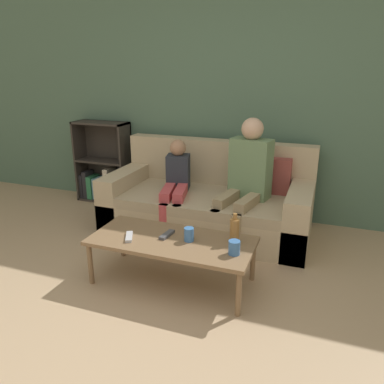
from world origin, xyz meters
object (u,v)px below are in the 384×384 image
at_px(person_adult, 247,173).
at_px(tv_remote_1, 167,235).
at_px(person_child, 176,182).
at_px(bottle, 235,230).
at_px(couch, 209,203).
at_px(cup_far, 234,248).
at_px(tv_remote_0, 129,237).
at_px(coffee_table, 172,243).
at_px(bookshelf, 104,172).
at_px(cup_near, 189,234).

bearing_deg(person_adult, tv_remote_1, -101.09).
distance_m(person_child, bottle, 1.16).
relative_size(couch, cup_far, 20.20).
bearing_deg(tv_remote_0, coffee_table, -8.78).
height_order(couch, bookshelf, bookshelf).
height_order(bookshelf, person_adult, person_adult).
bearing_deg(bottle, tv_remote_1, -171.28).
relative_size(couch, tv_remote_1, 11.78).
distance_m(couch, tv_remote_1, 1.06).
distance_m(person_child, cup_near, 1.05).
relative_size(person_child, tv_remote_0, 5.28).
height_order(person_child, cup_near, person_child).
xyz_separation_m(tv_remote_0, bottle, (0.77, 0.22, 0.09)).
bearing_deg(bottle, bookshelf, 145.80).
relative_size(tv_remote_1, bottle, 0.76).
distance_m(person_child, tv_remote_1, 0.96).
bearing_deg(person_child, person_adult, -8.54).
bearing_deg(bookshelf, person_adult, -14.28).
bearing_deg(cup_far, couch, 115.36).
distance_m(cup_near, tv_remote_1, 0.20).
relative_size(person_child, cup_far, 9.04).
xyz_separation_m(person_adult, tv_remote_1, (-0.41, -0.97, -0.29)).
distance_m(couch, cup_far, 1.30).
relative_size(person_child, bottle, 4.02).
bearing_deg(coffee_table, bottle, 14.52).
distance_m(coffee_table, bottle, 0.49).
height_order(cup_near, bottle, bottle).
relative_size(person_adult, tv_remote_1, 6.74).
relative_size(coffee_table, person_adult, 1.07).
distance_m(couch, coffee_table, 1.10).
bearing_deg(couch, cup_near, -80.48).
bearing_deg(person_adult, bookshelf, 177.53).
distance_m(couch, person_child, 0.42).
bearing_deg(person_child, tv_remote_0, -101.04).
distance_m(bookshelf, bottle, 2.44).
xyz_separation_m(cup_far, tv_remote_1, (-0.56, 0.11, -0.04)).
bearing_deg(person_adult, cup_far, -69.98).
distance_m(person_adult, cup_far, 1.11).
height_order(person_child, tv_remote_1, person_child).
xyz_separation_m(couch, person_adult, (0.40, -0.09, 0.38)).
bearing_deg(bottle, coffee_table, -165.48).
bearing_deg(bookshelf, cup_near, -40.98).
height_order(couch, bottle, couch).
distance_m(coffee_table, person_adult, 1.11).
distance_m(cup_near, cup_far, 0.38).
height_order(cup_far, tv_remote_0, cup_far).
bearing_deg(bookshelf, bottle, -34.20).
distance_m(bookshelf, tv_remote_0, 2.02).
xyz_separation_m(cup_far, bottle, (-0.05, 0.19, 0.05)).
height_order(person_adult, person_child, person_adult).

